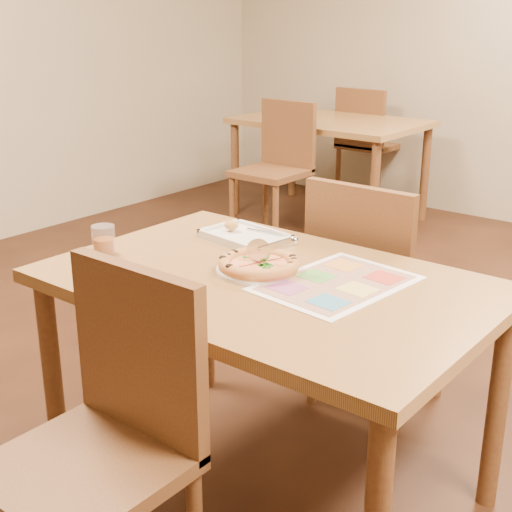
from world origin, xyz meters
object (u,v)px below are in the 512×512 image
Objects in this scene: dining_table at (268,305)px; bg_table at (330,131)px; bg_chair_far at (365,132)px; pizza at (259,264)px; chair_near at (113,409)px; plate at (256,270)px; glass_tumbler at (104,242)px; pizza_cutter at (271,247)px; menu at (336,283)px; chair_far at (369,271)px; appetizer_tray at (244,237)px; bg_chair_near at (280,153)px.

dining_table is 3.22m from bg_table.
pizza is at bearing 115.28° from bg_chair_far.
chair_near is 1.96× the size of plate.
pizza_cutter is at bearing 20.70° from glass_tumbler.
chair_far is at bearing 109.49° from menu.
dining_table is 2.77× the size of chair_near.
pizza_cutter reaches higher than menu.
chair_far is 3.56× the size of pizza_cutter.
plate is 0.25m from menu.
bg_table is at bearing 90.49° from pizza_cutter.
bg_chair_far is at bearing 106.98° from glass_tumbler.
chair_near reaches higher than bg_table.
bg_chair_far is 3.68m from menu.
glass_tumbler reaches higher than dining_table.
menu is at bearing 109.49° from chair_far.
bg_table is (-1.60, 3.40, 0.07)m from chair_near.
plate is at bearing 115.14° from bg_chair_far.
chair_far reaches higher than menu.
pizza_cutter is 0.22m from menu.
pizza_cutter reaches higher than dining_table.
chair_near is at bearing -104.93° from menu.
bg_chair_far is at bearing 115.14° from plate.
appetizer_tray is at bearing -62.87° from bg_table.
chair_far is 2.72m from bg_table.
plate is at bearing -156.36° from pizza.
chair_far is at bearing 54.25° from glass_tumbler.
bg_table is at bearing 119.74° from dining_table.
dining_table is 0.22m from menu.
plate is at bearing -61.01° from bg_table.
plate is (1.54, -3.28, 0.16)m from bg_chair_far.
bg_chair_far reaches higher than plate.
bg_table is 0.61m from bg_chair_near.
chair_near is 0.69m from pizza_cutter.
glass_tumbler is at bearing -164.12° from dining_table.
appetizer_tray is at bearing 114.21° from pizza_cutter.
chair_far is at bearing 120.65° from bg_chair_far.
bg_chair_far is 3.63m from pizza.
bg_table is 13.88× the size of glass_tumbler.
appetizer_tray is at bearing 108.90° from chair_near.
pizza_cutter is at bearing 33.85° from pizza.
plate is (-0.06, -0.58, 0.16)m from chair_far.
chair_far is (-0.00, 0.60, -0.07)m from dining_table.
menu is at bearing 14.71° from pizza.
bg_chair_far is at bearing 112.29° from chair_near.
appetizer_tray is at bearing 137.65° from pizza.
bg_chair_far is at bearing 90.00° from bg_table.
bg_chair_far is 1.54× the size of appetizer_tray.
bg_table is 3.18m from plate.
pizza is (1.55, -3.28, 0.18)m from bg_chair_far.
glass_tumbler reaches higher than menu.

